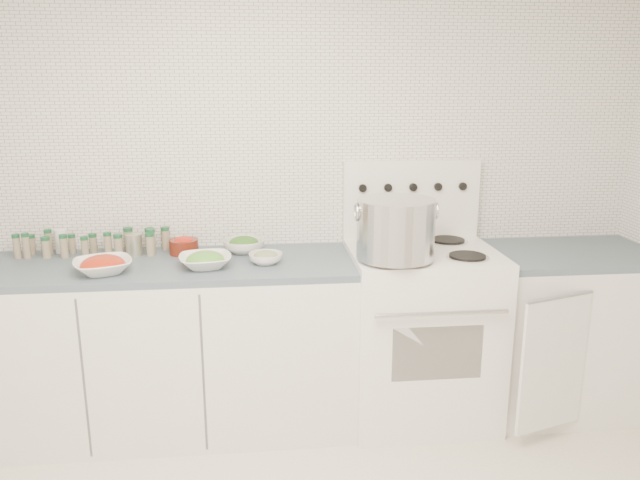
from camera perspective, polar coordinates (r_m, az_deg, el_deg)
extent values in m
cube|color=white|center=(3.44, 0.41, 5.42)|extent=(3.50, 0.02, 2.50)
cube|color=white|center=(3.37, -13.24, -9.69)|extent=(1.85, 0.62, 0.86)
cube|color=#405461|center=(3.22, -13.69, -2.35)|extent=(1.85, 0.62, 0.03)
cube|color=white|center=(3.43, 9.11, -8.55)|extent=(0.76, 0.65, 0.92)
cube|color=black|center=(3.14, 10.67, -10.11)|extent=(0.45, 0.01, 0.28)
cylinder|color=silver|center=(3.02, 11.08, -6.62)|extent=(0.65, 0.02, 0.02)
cube|color=white|center=(3.28, 9.44, -1.03)|extent=(0.76, 0.65, 0.01)
cube|color=white|center=(3.51, 8.32, 3.73)|extent=(0.76, 0.06, 0.43)
cylinder|color=silver|center=(3.08, 7.00, -1.74)|extent=(0.21, 0.21, 0.01)
cylinder|color=black|center=(3.08, 7.00, -1.64)|extent=(0.18, 0.18, 0.01)
cylinder|color=silver|center=(3.18, 13.33, -1.52)|extent=(0.21, 0.21, 0.01)
cylinder|color=black|center=(3.18, 13.33, -1.41)|extent=(0.18, 0.18, 0.01)
cylinder|color=silver|center=(3.39, 5.79, -0.25)|extent=(0.21, 0.21, 0.01)
cylinder|color=black|center=(3.38, 5.80, -0.15)|extent=(0.18, 0.18, 0.01)
cylinder|color=silver|center=(3.48, 11.61, -0.08)|extent=(0.21, 0.21, 0.01)
cylinder|color=black|center=(3.47, 11.62, 0.01)|extent=(0.18, 0.18, 0.01)
cylinder|color=black|center=(3.40, 3.92, 4.77)|extent=(0.04, 0.02, 0.04)
cylinder|color=black|center=(3.43, 6.23, 4.79)|extent=(0.04, 0.02, 0.04)
cylinder|color=black|center=(3.46, 8.50, 4.81)|extent=(0.04, 0.02, 0.04)
cylinder|color=black|center=(3.50, 10.73, 4.82)|extent=(0.04, 0.02, 0.04)
cylinder|color=black|center=(3.54, 12.91, 4.82)|extent=(0.04, 0.02, 0.04)
cube|color=white|center=(3.75, 21.42, -7.84)|extent=(0.89, 0.62, 0.86)
cube|color=#405461|center=(3.61, 22.07, -1.20)|extent=(0.89, 0.62, 0.03)
cube|color=white|center=(3.34, 20.55, -10.56)|extent=(0.39, 0.14, 0.70)
cylinder|color=silver|center=(3.04, 6.93, 1.04)|extent=(0.38, 0.38, 0.29)
cylinder|color=orange|center=(3.01, 7.01, 3.44)|extent=(0.34, 0.34, 0.03)
torus|color=silver|center=(2.98, 3.34, 2.57)|extent=(0.01, 0.09, 0.09)
torus|color=silver|center=(3.07, 10.52, 2.69)|extent=(0.01, 0.09, 0.09)
imported|color=white|center=(3.13, -19.24, -2.29)|extent=(0.34, 0.34, 0.07)
ellipsoid|color=#B2300F|center=(3.13, -19.26, -2.05)|extent=(0.19, 0.19, 0.09)
imported|color=white|center=(3.09, -10.44, -1.93)|extent=(0.29, 0.29, 0.06)
ellipsoid|color=#4B9530|center=(3.09, -10.45, -1.70)|extent=(0.18, 0.18, 0.08)
imported|color=white|center=(3.34, -6.97, -0.53)|extent=(0.27, 0.27, 0.07)
ellipsoid|color=#245317|center=(3.33, -6.98, -0.22)|extent=(0.16, 0.16, 0.07)
imported|color=white|center=(3.12, -4.99, -1.68)|extent=(0.21, 0.21, 0.05)
ellipsoid|color=#28471C|center=(3.12, -4.99, -1.43)|extent=(0.12, 0.12, 0.05)
cylinder|color=#5A1B0F|center=(3.36, -12.34, -0.59)|extent=(0.15, 0.15, 0.08)
ellipsoid|color=red|center=(3.35, -12.37, -0.13)|extent=(0.11, 0.11, 0.06)
cylinder|color=white|center=(3.57, -22.58, -0.09)|extent=(0.07, 0.07, 0.13)
cylinder|color=#ACA891|center=(3.39, -16.65, -0.42)|extent=(0.09, 0.09, 0.11)
cylinder|color=gray|center=(3.60, -24.87, -0.51)|extent=(0.04, 0.04, 0.09)
cylinder|color=#164E2B|center=(3.59, -24.96, 0.31)|extent=(0.04, 0.04, 0.02)
cylinder|color=gray|center=(3.57, -23.54, -0.29)|extent=(0.04, 0.04, 0.11)
cylinder|color=#164E2B|center=(3.55, -23.65, 0.74)|extent=(0.04, 0.04, 0.02)
cylinder|color=gray|center=(3.54, -21.69, -0.46)|extent=(0.04, 0.04, 0.09)
cylinder|color=#164E2B|center=(3.53, -21.77, 0.36)|extent=(0.04, 0.04, 0.02)
cylinder|color=gray|center=(3.51, -20.02, -0.42)|extent=(0.04, 0.04, 0.09)
cylinder|color=#164E2B|center=(3.50, -20.09, 0.41)|extent=(0.04, 0.04, 0.02)
cylinder|color=gray|center=(3.49, -18.80, -0.37)|extent=(0.04, 0.04, 0.09)
cylinder|color=#164E2B|center=(3.48, -18.87, 0.47)|extent=(0.04, 0.04, 0.02)
cylinder|color=gray|center=(3.48, -17.10, -0.10)|extent=(0.05, 0.05, 0.11)
cylinder|color=#164E2B|center=(3.46, -17.17, 0.94)|extent=(0.05, 0.05, 0.02)
cylinder|color=gray|center=(3.46, -15.28, -0.07)|extent=(0.05, 0.05, 0.10)
cylinder|color=#164E2B|center=(3.45, -15.34, 0.92)|extent=(0.05, 0.05, 0.02)
cylinder|color=gray|center=(3.46, -13.94, 0.00)|extent=(0.04, 0.04, 0.11)
cylinder|color=#164E2B|center=(3.44, -14.00, 1.00)|extent=(0.05, 0.05, 0.02)
cylinder|color=gray|center=(3.53, -25.26, -0.62)|extent=(0.04, 0.04, 0.11)
cylinder|color=#164E2B|center=(3.51, -25.38, 0.43)|extent=(0.04, 0.04, 0.02)
cylinder|color=gray|center=(3.50, -23.75, -0.76)|extent=(0.04, 0.04, 0.09)
cylinder|color=#164E2B|center=(3.49, -23.84, 0.12)|extent=(0.05, 0.05, 0.02)
cylinder|color=gray|center=(3.46, -22.35, -0.67)|extent=(0.04, 0.04, 0.10)
cylinder|color=#164E2B|center=(3.45, -22.45, 0.32)|extent=(0.04, 0.04, 0.02)
cylinder|color=gray|center=(3.44, -20.69, -0.71)|extent=(0.04, 0.04, 0.09)
cylinder|color=#164E2B|center=(3.43, -20.77, 0.16)|extent=(0.04, 0.04, 0.02)
cylinder|color=gray|center=(3.41, -18.80, -0.51)|extent=(0.04, 0.04, 0.11)
cylinder|color=#164E2B|center=(3.40, -18.89, 0.52)|extent=(0.04, 0.04, 0.02)
cylinder|color=gray|center=(3.38, -15.15, -0.30)|extent=(0.04, 0.04, 0.12)
cylinder|color=#164E2B|center=(3.36, -15.23, 0.81)|extent=(0.04, 0.04, 0.02)
cylinder|color=gray|center=(3.36, -15.25, -0.52)|extent=(0.04, 0.04, 0.10)
cylinder|color=#164E2B|center=(3.34, -15.32, 0.49)|extent=(0.05, 0.05, 0.02)
cylinder|color=gray|center=(3.39, -17.94, -0.61)|extent=(0.04, 0.04, 0.10)
cylinder|color=#164E2B|center=(3.38, -18.02, 0.35)|extent=(0.05, 0.05, 0.02)
cylinder|color=gray|center=(3.55, -25.96, -0.65)|extent=(0.04, 0.04, 0.11)
cylinder|color=#164E2B|center=(3.54, -26.08, 0.34)|extent=(0.04, 0.04, 0.02)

